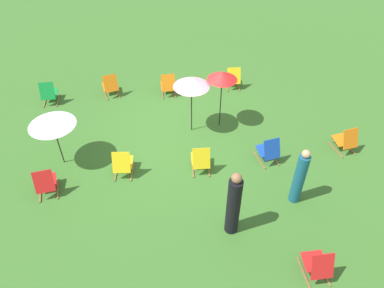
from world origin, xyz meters
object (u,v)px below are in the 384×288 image
deckchair_0 (46,183)px  umbrella_2 (222,76)px  deckchair_3 (269,151)px  deckchair_6 (110,86)px  deckchair_1 (318,265)px  deckchair_9 (201,160)px  umbrella_0 (192,82)px  deckchair_2 (346,140)px  person_1 (299,178)px  deckchair_4 (49,93)px  deckchair_8 (233,78)px  umbrella_1 (51,121)px  deckchair_7 (123,164)px  deckchair_10 (168,85)px  person_0 (234,205)px

deckchair_0 → umbrella_2: umbrella_2 is taller
deckchair_3 → deckchair_6: (4.43, -4.27, 0.00)m
deckchair_1 → deckchair_9: same height
deckchair_1 → umbrella_0: 5.83m
deckchair_2 → deckchair_9: bearing=-6.0°
deckchair_0 → deckchair_6: size_ratio=0.98×
deckchair_0 → person_1: 6.46m
deckchair_3 → deckchair_4: (6.52, -4.14, 0.00)m
deckchair_3 → deckchair_8: bearing=-98.3°
deckchair_2 → umbrella_1: (8.19, -0.88, 1.13)m
umbrella_1 → deckchair_7: bearing=156.2°
deckchair_3 → deckchair_4: 7.72m
deckchair_7 → deckchair_10: same height
umbrella_2 → person_0: (0.65, 4.03, -0.92)m
deckchair_0 → deckchair_3: bearing=175.9°
deckchair_2 → person_0: size_ratio=0.44×
deckchair_0 → deckchair_9: (-4.12, -0.15, 0.00)m
deckchair_0 → person_1: person_1 is taller
deckchair_9 → umbrella_0: umbrella_0 is taller
deckchair_3 → deckchair_7: size_ratio=1.00×
deckchair_4 → deckchair_10: (-4.12, 0.18, 0.00)m
deckchair_2 → deckchair_9: size_ratio=1.00×
person_0 → deckchair_8: bearing=-85.9°
deckchair_7 → umbrella_2: umbrella_2 is taller
deckchair_1 → umbrella_1: umbrella_1 is taller
deckchair_6 → deckchair_9: size_ratio=1.02×
deckchair_0 → deckchair_1: (-5.94, 3.41, 0.00)m
person_1 → deckchair_2: bearing=34.0°
deckchair_0 → person_0: 4.90m
deckchair_0 → deckchair_7: 2.02m
umbrella_1 → person_1: size_ratio=0.97×
deckchair_4 → person_0: 7.98m
umbrella_1 → person_0: (-4.17, 3.08, -0.60)m
deckchair_8 → deckchair_7: bearing=47.5°
deckchair_4 → deckchair_10: 4.13m
deckchair_8 → person_0: 6.41m
deckchair_2 → deckchair_1: bearing=48.1°
deckchair_0 → umbrella_1: umbrella_1 is taller
deckchair_4 → deckchair_7: bearing=122.4°
umbrella_0 → umbrella_1: bearing=12.3°
umbrella_2 → person_1: umbrella_2 is taller
deckchair_1 → deckchair_2: (-2.54, -3.65, 0.00)m
deckchair_2 → person_0: bearing=21.6°
deckchair_8 → umbrella_1: (5.81, 3.10, 1.13)m
umbrella_2 → umbrella_1: bearing=11.1°
umbrella_0 → person_0: 4.03m
deckchair_2 → deckchair_7: (6.49, -0.13, 0.00)m
deckchair_9 → person_0: size_ratio=0.44×
deckchair_6 → deckchair_8: size_ratio=1.02×
deckchair_7 → umbrella_0: bearing=-134.3°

